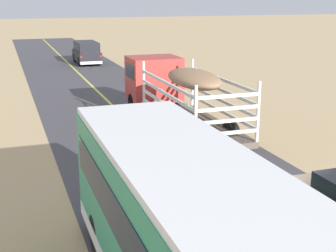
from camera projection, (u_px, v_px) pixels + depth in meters
ground_plane at (252, 240)px, 12.15m from camera, size 240.00×240.00×0.00m
road_surface at (252, 239)px, 12.15m from camera, size 8.00×120.00×0.02m
road_centre_line at (252, 239)px, 12.15m from camera, size 0.16×117.60×0.00m
livestock_truck at (168, 87)px, 22.58m from camera, size 2.53×9.70×3.02m
bus at (196, 247)px, 8.36m from camera, size 2.54×10.00×3.21m
car_far at (87, 51)px, 42.64m from camera, size 1.90×4.62×1.93m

